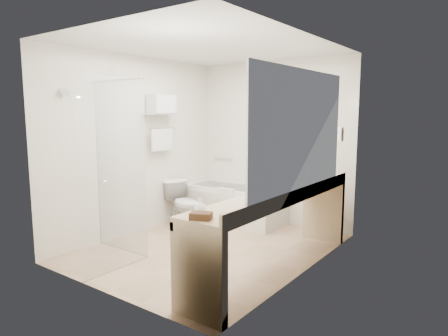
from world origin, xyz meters
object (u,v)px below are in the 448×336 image
Objects in this scene: vanity_counter at (276,213)px; amenity_basket at (201,216)px; water_bottle_left at (311,174)px; toilet at (184,204)px; bathtub at (234,204)px.

vanity_counter is 1.27m from amenity_basket.
water_bottle_left is at bearing 90.88° from amenity_basket.
vanity_counter is 12.98× the size of water_bottle_left.
water_bottle_left is (1.93, 0.28, 0.61)m from toilet.
vanity_counter is 2.12m from toilet.
bathtub is at bearing 164.95° from water_bottle_left.
bathtub is 7.69× the size of water_bottle_left.
toilet is 2.04m from water_bottle_left.
bathtub is 0.59× the size of vanity_counter.
vanity_counter reaches higher than amenity_basket.
vanity_counter is 1.04m from water_bottle_left.
vanity_counter is at bearing -91.74° from toilet.
toilet is 2.83m from amenity_basket.
vanity_counter is at bearing -42.35° from bathtub.
water_bottle_left reaches higher than bathtub.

